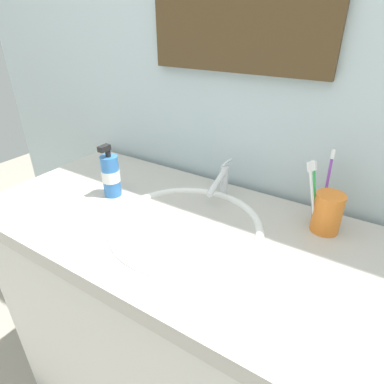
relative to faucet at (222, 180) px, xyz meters
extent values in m
cube|color=silver|center=(-0.02, 0.12, 0.25)|extent=(2.37, 0.04, 2.40)
cube|color=silver|center=(-0.02, -0.20, -0.52)|extent=(1.12, 0.53, 0.85)
cube|color=#BCB7AD|center=(-0.02, -0.20, -0.08)|extent=(1.17, 0.57, 0.05)
ellipsoid|color=white|center=(0.00, -0.20, -0.11)|extent=(0.36, 0.36, 0.12)
torus|color=white|center=(0.00, -0.20, -0.05)|extent=(0.42, 0.42, 0.02)
cylinder|color=#595B60|center=(0.00, -0.20, -0.17)|extent=(0.03, 0.03, 0.01)
cylinder|color=silver|center=(0.00, 0.02, -0.01)|extent=(0.02, 0.02, 0.09)
cylinder|color=silver|center=(0.00, -0.03, 0.00)|extent=(0.02, 0.10, 0.06)
cylinder|color=silver|center=(0.00, 0.03, 0.05)|extent=(0.01, 0.05, 0.01)
cylinder|color=orange|center=(0.32, -0.02, 0.00)|extent=(0.07, 0.07, 0.11)
cylinder|color=purple|center=(0.30, 0.01, 0.05)|extent=(0.02, 0.05, 0.19)
cube|color=white|center=(0.29, 0.03, 0.14)|extent=(0.01, 0.02, 0.03)
cylinder|color=white|center=(0.28, -0.04, 0.04)|extent=(0.04, 0.04, 0.18)
cube|color=white|center=(0.26, -0.06, 0.13)|extent=(0.02, 0.02, 0.03)
cylinder|color=green|center=(0.28, -0.02, 0.03)|extent=(0.04, 0.02, 0.16)
cube|color=white|center=(0.26, -0.01, 0.12)|extent=(0.02, 0.01, 0.03)
cylinder|color=#3372BF|center=(-0.29, -0.18, 0.01)|extent=(0.05, 0.05, 0.13)
cylinder|color=black|center=(-0.29, -0.18, 0.09)|extent=(0.02, 0.02, 0.02)
cube|color=black|center=(-0.29, -0.19, 0.11)|extent=(0.02, 0.04, 0.02)
cylinder|color=white|center=(-0.29, -0.18, 0.01)|extent=(0.06, 0.06, 0.04)
camera|label=1|loc=(0.40, -0.80, 0.45)|focal=30.58mm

